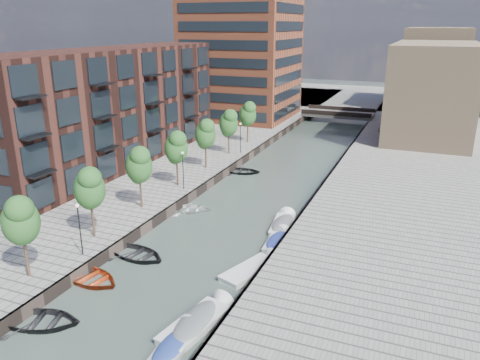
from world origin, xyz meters
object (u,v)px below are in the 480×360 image
Objects in this scene: car at (388,127)px; sloop_4 at (242,173)px; tree_5 at (229,122)px; sloop_1 at (137,257)px; sloop_3 at (190,211)px; tree_3 at (176,147)px; bridge at (338,114)px; motorboat_1 at (200,320)px; tree_4 at (205,133)px; motorboat_2 at (256,268)px; motorboat_4 at (283,223)px; motorboat_0 at (175,344)px; tree_6 at (248,113)px; tree_2 at (139,164)px; motorboat_3 at (278,240)px; sloop_2 at (90,281)px; sloop_0 at (41,325)px; tree_1 at (89,187)px; tree_0 at (20,219)px.

sloop_4 is at bearing -98.51° from car.
tree_5 reaches higher than sloop_1.
tree_3 is at bearing 24.21° from sloop_3.
bridge is 67.29m from motorboat_1.
bridge is 41.08m from tree_4.
car is (18.61, 36.71, -3.57)m from tree_3.
motorboat_2 reaches higher than sloop_3.
tree_3 is 14.00m from tree_5.
motorboat_4 is (0.35, 16.34, -0.03)m from motorboat_1.
sloop_1 is at bearing -78.60° from tree_4.
motorboat_0 is 0.89× the size of motorboat_4.
tree_6 is (-8.50, -26.00, 3.92)m from bridge.
tree_2 is 14.00m from tree_4.
sloop_3 is at bearing -47.98° from tree_3.
motorboat_2 is (9.46, 1.73, 0.10)m from sloop_1.
tree_4 reaches higher than motorboat_3.
bridge is 65.88m from sloop_2.
tree_4 reaches higher than bridge.
tree_4 is at bearing -9.66° from sloop_0.
bridge is 2.18× the size of tree_5.
tree_1 is at bearing -90.00° from tree_6.
tree_4 is 1.16× the size of sloop_1.
motorboat_0 is 10.20m from motorboat_2.
sloop_3 is 13.17m from motorboat_2.
tree_3 is 1.29× the size of sloop_4.
sloop_3 is at bearing -71.67° from tree_4.
bridge is 68.64m from tree_0.
sloop_2 is (3.21, -25.65, -5.31)m from tree_4.
tree_3 is at bearing 137.64° from motorboat_2.
tree_0 is 1.16× the size of sloop_1.
tree_4 is at bearing 90.00° from tree_3.
tree_0 and tree_3 have the same top height.
sloop_3 is 10.73m from motorboat_3.
tree_0 and tree_5 have the same top height.
tree_1 reaches higher than car.
motorboat_1 is 7.64m from motorboat_2.
motorboat_3 is at bearing -80.15° from motorboat_4.
tree_5 is 29.58m from car.
bridge reaches higher than sloop_1.
sloop_0 is at bearing -156.98° from motorboat_1.
tree_0 is 1.05× the size of motorboat_2.
sloop_0 is at bearing 162.59° from sloop_3.
tree_5 is 1.39× the size of sloop_3.
car is (18.61, 43.71, -3.57)m from tree_2.
sloop_0 is (3.81, -38.00, -5.31)m from tree_5.
tree_3 is (0.00, 7.00, 0.00)m from tree_2.
motorboat_3 is 3.65m from motorboat_4.
tree_3 is at bearing 163.99° from motorboat_4.
tree_6 is (0.00, 42.00, 0.00)m from tree_0.
motorboat_3 is (13.87, -21.40, -5.13)m from tree_5.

